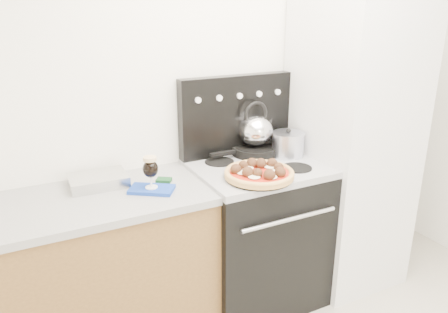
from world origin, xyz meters
TOP-DOWN VIEW (x-y plane):
  - room_shell at (0.00, 0.29)m, footprint 3.52×3.01m
  - base_cabinet at (-1.02, 1.20)m, footprint 1.45×0.60m
  - countertop at (-1.02, 1.20)m, footprint 1.48×0.63m
  - stove_body at (0.08, 1.18)m, footprint 0.76×0.65m
  - cooktop at (0.08, 1.18)m, footprint 0.76×0.65m
  - backguard at (0.08, 1.45)m, footprint 0.76×0.08m
  - fridge at (0.78, 1.15)m, footprint 0.64×0.68m
  - foil_sheet at (-0.83, 1.34)m, footprint 0.31×0.23m
  - oven_mitt at (-0.59, 1.14)m, footprint 0.26×0.24m
  - beer_glass at (-0.59, 1.14)m, footprint 0.10×0.10m
  - pizza_pan at (-0.02, 0.99)m, footprint 0.39×0.39m
  - pizza at (-0.02, 0.99)m, footprint 0.43×0.43m
  - skillet at (0.17, 1.36)m, footprint 0.30×0.30m
  - tea_kettle at (0.17, 1.36)m, footprint 0.24×0.24m
  - stock_pot at (0.34, 1.23)m, footprint 0.22×0.22m

SIDE VIEW (x-z plane):
  - base_cabinet at x=-1.02m, z-range 0.00..0.86m
  - stove_body at x=0.08m, z-range 0.00..0.88m
  - countertop at x=-1.02m, z-range 0.86..0.90m
  - cooktop at x=0.08m, z-range 0.88..0.92m
  - oven_mitt at x=-0.59m, z-range 0.90..0.92m
  - pizza_pan at x=-0.02m, z-range 0.92..0.93m
  - foil_sheet at x=-0.83m, z-range 0.90..0.96m
  - skillet at x=0.17m, z-range 0.92..0.97m
  - fridge at x=0.78m, z-range 0.00..1.90m
  - pizza at x=-0.02m, z-range 0.93..0.99m
  - stock_pot at x=0.34m, z-range 0.92..1.06m
  - beer_glass at x=-0.59m, z-range 0.92..1.10m
  - tea_kettle at x=0.17m, z-range 0.97..1.22m
  - backguard at x=0.08m, z-range 0.92..1.42m
  - room_shell at x=0.00m, z-range -0.01..2.51m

